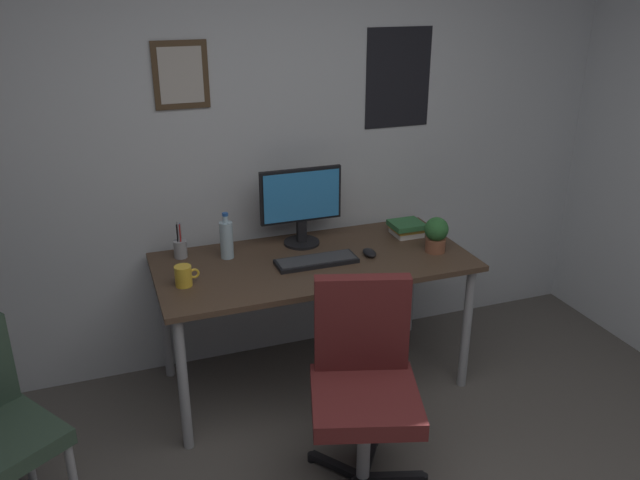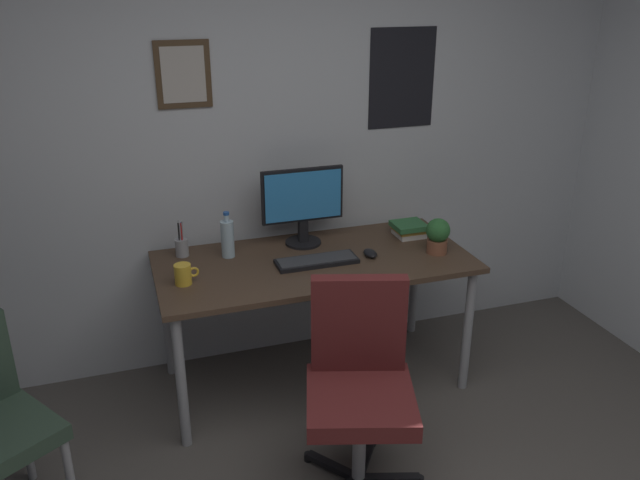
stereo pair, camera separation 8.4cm
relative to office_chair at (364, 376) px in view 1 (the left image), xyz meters
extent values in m
cube|color=silver|center=(-0.08, 1.25, 0.77)|extent=(4.40, 0.08, 2.60)
cube|color=#4C3823|center=(-0.52, 1.20, 1.16)|extent=(0.28, 0.02, 0.34)
cube|color=beige|center=(-0.52, 1.19, 1.16)|extent=(0.22, 0.00, 0.28)
cube|color=black|center=(0.71, 1.21, 1.08)|extent=(0.40, 0.01, 0.56)
cube|color=#4C3828|center=(0.04, 0.78, 0.21)|extent=(1.66, 0.78, 0.03)
cylinder|color=#9EA0A5|center=(-0.73, 0.45, -0.17)|extent=(0.05, 0.05, 0.72)
cylinder|color=#9EA0A5|center=(0.81, 0.45, -0.17)|extent=(0.05, 0.05, 0.72)
cylinder|color=#9EA0A5|center=(-0.73, 1.11, -0.17)|extent=(0.05, 0.05, 0.72)
cylinder|color=#9EA0A5|center=(0.81, 1.11, -0.17)|extent=(0.05, 0.05, 0.72)
cube|color=#591E1E|center=(-0.02, -0.08, -0.07)|extent=(0.58, 0.58, 0.08)
cube|color=#591E1E|center=(0.04, 0.12, 0.20)|extent=(0.42, 0.19, 0.45)
cylinder|color=#9EA0A5|center=(-0.02, -0.08, -0.32)|extent=(0.08, 0.08, 0.42)
cube|color=black|center=(0.11, -0.12, -0.49)|extent=(0.28, 0.12, 0.03)
cylinder|color=black|center=(0.24, -0.16, -0.51)|extent=(0.05, 0.05, 0.04)
cube|color=black|center=(0.06, 0.04, -0.49)|extent=(0.19, 0.25, 0.03)
cylinder|color=black|center=(0.14, 0.15, -0.51)|extent=(0.05, 0.05, 0.04)
cube|color=black|center=(-0.11, 0.04, -0.49)|extent=(0.20, 0.25, 0.03)
cylinder|color=black|center=(-0.19, 0.15, -0.51)|extent=(0.05, 0.05, 0.04)
cylinder|color=#9EA0A5|center=(-1.43, 0.44, -0.33)|extent=(0.05, 0.05, 0.41)
cylinder|color=black|center=(0.05, 1.01, 0.23)|extent=(0.20, 0.20, 0.01)
cube|color=black|center=(0.05, 1.01, 0.30)|extent=(0.05, 0.04, 0.12)
cube|color=black|center=(0.05, 1.01, 0.51)|extent=(0.46, 0.02, 0.30)
cube|color=#338CD8|center=(0.05, 1.00, 0.51)|extent=(0.43, 0.00, 0.27)
cube|color=black|center=(0.04, 0.73, 0.24)|extent=(0.43, 0.15, 0.02)
cube|color=#38383A|center=(0.04, 0.73, 0.25)|extent=(0.41, 0.13, 0.00)
ellipsoid|color=black|center=(0.34, 0.72, 0.24)|extent=(0.06, 0.11, 0.04)
cylinder|color=silver|center=(-0.38, 0.96, 0.33)|extent=(0.07, 0.07, 0.20)
cylinder|color=silver|center=(-0.38, 0.96, 0.45)|extent=(0.03, 0.03, 0.04)
cylinder|color=#2659B2|center=(-0.38, 0.96, 0.47)|extent=(0.03, 0.03, 0.01)
cylinder|color=yellow|center=(-0.65, 0.70, 0.28)|extent=(0.08, 0.08, 0.10)
torus|color=yellow|center=(-0.60, 0.70, 0.28)|extent=(0.05, 0.01, 0.05)
cylinder|color=brown|center=(0.70, 0.66, 0.26)|extent=(0.11, 0.11, 0.07)
sphere|color=#2D6B33|center=(0.70, 0.66, 0.36)|extent=(0.13, 0.13, 0.13)
ellipsoid|color=#287A38|center=(0.67, 0.69, 0.35)|extent=(0.07, 0.08, 0.02)
ellipsoid|color=#287A38|center=(0.73, 0.68, 0.36)|extent=(0.07, 0.08, 0.02)
ellipsoid|color=#287A38|center=(0.68, 0.63, 0.37)|extent=(0.08, 0.07, 0.02)
cylinder|color=#9EA0A5|center=(-0.61, 1.05, 0.27)|extent=(0.07, 0.07, 0.09)
cylinder|color=#263FBF|center=(-0.61, 1.05, 0.35)|extent=(0.01, 0.01, 0.13)
cylinder|color=red|center=(-0.61, 1.04, 0.35)|extent=(0.01, 0.01, 0.13)
cylinder|color=black|center=(-0.62, 1.04, 0.35)|extent=(0.01, 0.01, 0.13)
cylinder|color=#9EA0A5|center=(-0.60, 1.05, 0.36)|extent=(0.01, 0.03, 0.14)
cylinder|color=#9EA0A5|center=(-0.62, 1.05, 0.36)|extent=(0.01, 0.02, 0.14)
cube|color=silver|center=(0.67, 0.93, 0.24)|extent=(0.16, 0.15, 0.03)
cube|color=gold|center=(0.67, 0.93, 0.27)|extent=(0.17, 0.16, 0.02)
cube|color=#33723F|center=(0.66, 0.92, 0.29)|extent=(0.18, 0.17, 0.03)
camera|label=1|loc=(-0.99, -2.17, 1.62)|focal=36.19mm
camera|label=2|loc=(-0.91, -2.20, 1.62)|focal=36.19mm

